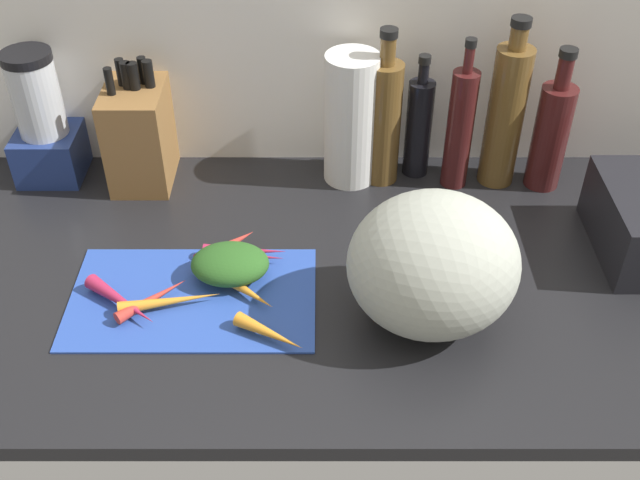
{
  "coord_description": "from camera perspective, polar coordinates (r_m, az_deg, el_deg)",
  "views": [
    {
      "loc": [
        -5.24,
        -106.61,
        92.94
      ],
      "look_at": [
        -5.13,
        -5.05,
        10.45
      ],
      "focal_mm": 43.0,
      "sensor_mm": 36.0,
      "label": 1
    }
  ],
  "objects": [
    {
      "name": "cutting_board",
      "position": [
        1.37,
        -9.5,
        -4.21
      ],
      "size": [
        43.09,
        26.19,
        0.8
      ],
      "primitive_type": "cube",
      "color": "#2D51B7",
      "rests_on": "ground_plane"
    },
    {
      "name": "carrot_3",
      "position": [
        1.27,
        -3.84,
        -6.93
      ],
      "size": [
        12.36,
        8.92,
        2.57
      ],
      "primitive_type": "cone",
      "rotation": [
        0.0,
        1.57,
        -0.55
      ],
      "color": "orange",
      "rests_on": "cutting_board"
    },
    {
      "name": "carrot_6",
      "position": [
        1.41,
        -5.41,
        -1.2
      ],
      "size": [
        13.33,
        3.43,
        2.11
      ],
      "primitive_type": "cone",
      "rotation": [
        0.0,
        1.57,
        -0.1
      ],
      "color": "#B2264C",
      "rests_on": "cutting_board"
    },
    {
      "name": "carrot_7",
      "position": [
        1.36,
        -14.62,
        -4.43
      ],
      "size": [
        14.5,
        12.38,
        2.79
      ],
      "primitive_type": "cone",
      "rotation": [
        0.0,
        1.57,
        -0.67
      ],
      "color": "#B2264C",
      "rests_on": "cutting_board"
    },
    {
      "name": "ground_plane",
      "position": [
        1.43,
        2.06,
        -2.45
      ],
      "size": [
        170.0,
        80.0,
        3.0
      ],
      "primitive_type": "cube",
      "color": "black"
    },
    {
      "name": "bottle_1",
      "position": [
        1.62,
        7.3,
        8.39
      ],
      "size": [
        5.47,
        5.47,
        27.03
      ],
      "color": "black",
      "rests_on": "ground_plane"
    },
    {
      "name": "knife_block",
      "position": [
        1.63,
        -13.34,
        7.73
      ],
      "size": [
        12.0,
        17.05,
        26.48
      ],
      "color": "olive",
      "rests_on": "ground_plane"
    },
    {
      "name": "carrot_0",
      "position": [
        1.34,
        -5.33,
        -3.93
      ],
      "size": [
        9.93,
        8.97,
        2.19
      ],
      "primitive_type": "cone",
      "rotation": [
        0.0,
        1.57,
        -0.71
      ],
      "color": "orange",
      "rests_on": "cutting_board"
    },
    {
      "name": "paper_towel_roll",
      "position": [
        1.57,
        2.28,
        8.96
      ],
      "size": [
        10.97,
        10.97,
        27.95
      ],
      "primitive_type": "cylinder",
      "color": "white",
      "rests_on": "ground_plane"
    },
    {
      "name": "carrot_4",
      "position": [
        1.43,
        -7.01,
        -0.49
      ],
      "size": [
        11.59,
        11.24,
        3.34
      ],
      "primitive_type": "cone",
      "rotation": [
        0.0,
        1.57,
        0.76
      ],
      "color": "red",
      "rests_on": "cutting_board"
    },
    {
      "name": "blender_appliance",
      "position": [
        1.69,
        -19.95,
        8.07
      ],
      "size": [
        13.08,
        13.08,
        28.11
      ],
      "color": "navy",
      "rests_on": "ground_plane"
    },
    {
      "name": "bottle_0",
      "position": [
        1.57,
        4.72,
        8.89
      ],
      "size": [
        7.0,
        7.0,
        33.56
      ],
      "color": "brown",
      "rests_on": "ground_plane"
    },
    {
      "name": "carrot_5",
      "position": [
        1.34,
        -11.16,
        -4.5
      ],
      "size": [
        17.54,
        6.01,
        2.37
      ],
      "primitive_type": "cone",
      "rotation": [
        0.0,
        1.57,
        0.21
      ],
      "color": "orange",
      "rests_on": "cutting_board"
    },
    {
      "name": "bottle_2",
      "position": [
        1.58,
        10.31,
        8.22
      ],
      "size": [
        5.47,
        5.47,
        32.4
      ],
      "color": "#471919",
      "rests_on": "ground_plane"
    },
    {
      "name": "winter_squash",
      "position": [
        1.25,
        8.35,
        -1.83
      ],
      "size": [
        27.94,
        25.16,
        24.37
      ],
      "primitive_type": "ellipsoid",
      "color": "#B2B7A8",
      "rests_on": "ground_plane"
    },
    {
      "name": "bottle_3",
      "position": [
        1.6,
        13.58,
        9.09
      ],
      "size": [
        7.52,
        7.52,
        35.93
      ],
      "color": "brown",
      "rests_on": "ground_plane"
    },
    {
      "name": "carrot_greens_pile",
      "position": [
        1.37,
        -6.76,
        -1.79
      ],
      "size": [
        13.97,
        10.75,
        5.91
      ],
      "primitive_type": "ellipsoid",
      "color": "#2D6023",
      "rests_on": "cutting_board"
    },
    {
      "name": "carrot_1",
      "position": [
        1.35,
        -12.4,
        -4.3
      ],
      "size": [
        11.88,
        11.39,
        2.21
      ],
      "primitive_type": "cone",
      "rotation": [
        0.0,
        1.57,
        0.76
      ],
      "color": "red",
      "rests_on": "cutting_board"
    },
    {
      "name": "carrot_2",
      "position": [
        1.42,
        -5.66,
        -0.82
      ],
      "size": [
        15.38,
        2.82,
        2.57
      ],
      "primitive_type": "cone",
      "rotation": [
        0.0,
        1.57,
        -0.02
      ],
      "color": "#B2264C",
      "rests_on": "cutting_board"
    },
    {
      "name": "wall_back",
      "position": [
        1.58,
        1.91,
        15.63
      ],
      "size": [
        170.0,
        3.0,
        60.0
      ],
      "primitive_type": "cube",
      "color": "silver",
      "rests_on": "ground_plane"
    },
    {
      "name": "bottle_4",
      "position": [
        1.63,
        16.75,
        7.62
      ],
      "size": [
        7.21,
        7.21,
        30.53
      ],
      "color": "#471919",
      "rests_on": "ground_plane"
    }
  ]
}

